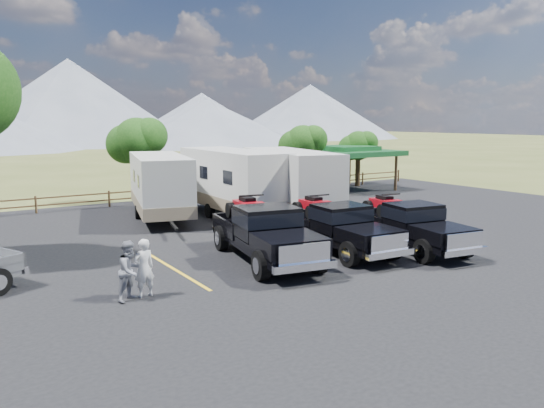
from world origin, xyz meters
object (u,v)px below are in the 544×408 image
trailer_left (160,186)px  person_a (144,268)px  trailer_center (233,182)px  rig_right (409,224)px  trailer_right (290,182)px  rig_left (264,231)px  pavilion (347,152)px  rig_center (337,226)px  person_b (130,271)px

trailer_left → person_a: size_ratio=5.49×
trailer_center → person_a: 12.97m
rig_right → trailer_right: trailer_right is taller
rig_right → trailer_right: 8.41m
rig_left → rig_right: (5.75, -1.61, -0.09)m
pavilion → person_a: size_ratio=3.61×
rig_center → person_b: bearing=-166.8°
trailer_right → person_a: 13.80m
trailer_left → person_b: trailer_left is taller
pavilion → rig_right: size_ratio=0.98×
pavilion → person_b: (-21.25, -15.24, -1.88)m
trailer_center → rig_center: bearing=-89.1°
rig_left → person_a: size_ratio=4.07×
rig_center → rig_right: bearing=-20.2°
pavilion → trailer_right: bearing=-145.3°
rig_left → rig_center: (3.10, -0.37, -0.08)m
trailer_right → trailer_left: bearing=164.6°
person_b → trailer_left: bearing=34.3°
rig_left → trailer_left: trailer_left is taller
trailer_right → pavilion: bearing=46.9°
trailer_center → trailer_right: 3.00m
trailer_left → trailer_center: trailer_center is taller
pavilion → trailer_right: trailer_right is taller
pavilion → rig_left: bearing=-139.2°
rig_right → trailer_center: 10.23m
rig_left → trailer_right: trailer_right is taller
trailer_left → trailer_center: 3.76m
trailer_left → trailer_right: 6.75m
rig_center → trailer_left: bearing=112.1°
pavilion → trailer_center: trailer_center is taller
trailer_right → trailer_center: bearing=161.6°
pavilion → person_b: 26.21m
rig_left → trailer_left: bearing=101.3°
rig_center → person_b: (-8.60, -1.26, -0.13)m
rig_right → person_b: bearing=-170.5°
rig_center → trailer_center: trailer_center is taller
rig_center → rig_right: size_ratio=1.00×
rig_right → trailer_right: size_ratio=0.63×
trailer_left → person_b: 12.75m
trailer_center → trailer_left: bearing=156.9°
rig_center → trailer_left: size_ratio=0.67×
rig_right → trailer_center: (-2.46, 9.89, 0.85)m
trailer_center → trailer_right: bearing=-28.5°
person_a → person_b: (-0.42, -0.06, 0.01)m
rig_center → person_a: size_ratio=3.69×
person_a → trailer_right: bearing=-149.5°
trailer_right → person_b: (-11.38, -8.39, -0.96)m
pavilion → rig_left: size_ratio=0.89×
pavilion → person_b: pavilion is taller
rig_left → person_a: 5.33m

